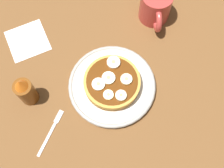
{
  "coord_description": "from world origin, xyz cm",
  "views": [
    {
      "loc": [
        27.29,
        -1.9,
        75.56
      ],
      "look_at": [
        0.0,
        0.0,
        2.37
      ],
      "focal_mm": 47.15,
      "sensor_mm": 36.0,
      "label": 1
    }
  ],
  "objects_px": {
    "banana_slice_4": "(126,78)",
    "napkin": "(28,41)",
    "coffee_mug": "(156,7)",
    "pancake_stack": "(112,82)",
    "banana_slice_5": "(121,96)",
    "syrup_bottle": "(26,91)",
    "banana_slice_1": "(114,62)",
    "banana_slice_2": "(108,95)",
    "plate": "(112,86)",
    "banana_slice_3": "(98,84)",
    "banana_slice_0": "(109,78)",
    "fork": "(52,130)"
  },
  "relations": [
    {
      "from": "pancake_stack",
      "to": "banana_slice_5",
      "type": "xyz_separation_m",
      "value": [
        0.05,
        0.02,
        0.02
      ]
    },
    {
      "from": "plate",
      "to": "fork",
      "type": "height_order",
      "value": "plate"
    },
    {
      "from": "coffee_mug",
      "to": "banana_slice_1",
      "type": "bearing_deg",
      "value": -38.39
    },
    {
      "from": "banana_slice_0",
      "to": "banana_slice_2",
      "type": "xyz_separation_m",
      "value": [
        0.05,
        -0.0,
        -0.0
      ]
    },
    {
      "from": "banana_slice_2",
      "to": "pancake_stack",
      "type": "bearing_deg",
      "value": 163.74
    },
    {
      "from": "banana_slice_1",
      "to": "banana_slice_5",
      "type": "xyz_separation_m",
      "value": [
        0.09,
        0.01,
        0.0
      ]
    },
    {
      "from": "coffee_mug",
      "to": "napkin",
      "type": "relative_size",
      "value": 1.15
    },
    {
      "from": "banana_slice_2",
      "to": "syrup_bottle",
      "type": "bearing_deg",
      "value": -96.77
    },
    {
      "from": "banana_slice_3",
      "to": "napkin",
      "type": "xyz_separation_m",
      "value": [
        -0.17,
        -0.2,
        -0.05
      ]
    },
    {
      "from": "napkin",
      "to": "syrup_bottle",
      "type": "distance_m",
      "value": 0.18
    },
    {
      "from": "banana_slice_3",
      "to": "coffee_mug",
      "type": "relative_size",
      "value": 0.27
    },
    {
      "from": "banana_slice_0",
      "to": "syrup_bottle",
      "type": "distance_m",
      "value": 0.21
    },
    {
      "from": "pancake_stack",
      "to": "banana_slice_4",
      "type": "relative_size",
      "value": 4.89
    },
    {
      "from": "pancake_stack",
      "to": "banana_slice_0",
      "type": "height_order",
      "value": "banana_slice_0"
    },
    {
      "from": "banana_slice_0",
      "to": "napkin",
      "type": "bearing_deg",
      "value": -124.07
    },
    {
      "from": "banana_slice_0",
      "to": "banana_slice_3",
      "type": "height_order",
      "value": "same"
    },
    {
      "from": "banana_slice_2",
      "to": "syrup_bottle",
      "type": "height_order",
      "value": "syrup_bottle"
    },
    {
      "from": "banana_slice_0",
      "to": "napkin",
      "type": "relative_size",
      "value": 0.32
    },
    {
      "from": "banana_slice_0",
      "to": "coffee_mug",
      "type": "bearing_deg",
      "value": 144.73
    },
    {
      "from": "pancake_stack",
      "to": "banana_slice_1",
      "type": "xyz_separation_m",
      "value": [
        -0.05,
        0.01,
        0.02
      ]
    },
    {
      "from": "banana_slice_0",
      "to": "banana_slice_5",
      "type": "bearing_deg",
      "value": 29.23
    },
    {
      "from": "banana_slice_2",
      "to": "banana_slice_3",
      "type": "xyz_separation_m",
      "value": [
        -0.03,
        -0.02,
        0.0
      ]
    },
    {
      "from": "pancake_stack",
      "to": "coffee_mug",
      "type": "distance_m",
      "value": 0.26
    },
    {
      "from": "banana_slice_5",
      "to": "syrup_bottle",
      "type": "bearing_deg",
      "value": -96.96
    },
    {
      "from": "banana_slice_2",
      "to": "banana_slice_1",
      "type": "bearing_deg",
      "value": 167.67
    },
    {
      "from": "banana_slice_3",
      "to": "fork",
      "type": "height_order",
      "value": "banana_slice_3"
    },
    {
      "from": "banana_slice_4",
      "to": "banana_slice_3",
      "type": "bearing_deg",
      "value": -80.35
    },
    {
      "from": "banana_slice_0",
      "to": "coffee_mug",
      "type": "relative_size",
      "value": 0.28
    },
    {
      "from": "banana_slice_0",
      "to": "banana_slice_2",
      "type": "relative_size",
      "value": 1.31
    },
    {
      "from": "coffee_mug",
      "to": "banana_slice_4",
      "type": "bearing_deg",
      "value": -25.77
    },
    {
      "from": "pancake_stack",
      "to": "banana_slice_5",
      "type": "bearing_deg",
      "value": 22.44
    },
    {
      "from": "napkin",
      "to": "banana_slice_1",
      "type": "bearing_deg",
      "value": 65.51
    },
    {
      "from": "plate",
      "to": "banana_slice_3",
      "type": "height_order",
      "value": "banana_slice_3"
    },
    {
      "from": "napkin",
      "to": "banana_slice_0",
      "type": "bearing_deg",
      "value": 55.93
    },
    {
      "from": "banana_slice_4",
      "to": "coffee_mug",
      "type": "relative_size",
      "value": 0.24
    },
    {
      "from": "banana_slice_2",
      "to": "banana_slice_3",
      "type": "relative_size",
      "value": 0.78
    },
    {
      "from": "banana_slice_5",
      "to": "napkin",
      "type": "bearing_deg",
      "value": -128.62
    },
    {
      "from": "napkin",
      "to": "banana_slice_3",
      "type": "bearing_deg",
      "value": 49.83
    },
    {
      "from": "banana_slice_0",
      "to": "banana_slice_3",
      "type": "bearing_deg",
      "value": -60.59
    },
    {
      "from": "pancake_stack",
      "to": "napkin",
      "type": "distance_m",
      "value": 0.28
    },
    {
      "from": "plate",
      "to": "napkin",
      "type": "xyz_separation_m",
      "value": [
        -0.16,
        -0.23,
        -0.01
      ]
    },
    {
      "from": "pancake_stack",
      "to": "coffee_mug",
      "type": "height_order",
      "value": "coffee_mug"
    },
    {
      "from": "banana_slice_1",
      "to": "syrup_bottle",
      "type": "relative_size",
      "value": 0.31
    },
    {
      "from": "banana_slice_4",
      "to": "napkin",
      "type": "relative_size",
      "value": 0.28
    },
    {
      "from": "syrup_bottle",
      "to": "banana_slice_4",
      "type": "bearing_deg",
      "value": 93.97
    },
    {
      "from": "banana_slice_4",
      "to": "banana_slice_5",
      "type": "distance_m",
      "value": 0.05
    },
    {
      "from": "napkin",
      "to": "fork",
      "type": "xyz_separation_m",
      "value": [
        0.27,
        0.07,
        0.0
      ]
    },
    {
      "from": "plate",
      "to": "syrup_bottle",
      "type": "relative_size",
      "value": 2.06
    },
    {
      "from": "coffee_mug",
      "to": "napkin",
      "type": "height_order",
      "value": "coffee_mug"
    },
    {
      "from": "banana_slice_0",
      "to": "banana_slice_3",
      "type": "xyz_separation_m",
      "value": [
        0.02,
        -0.03,
        -0.0
      ]
    }
  ]
}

